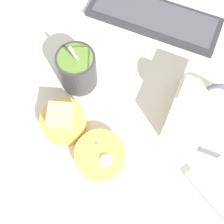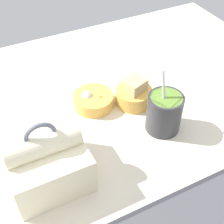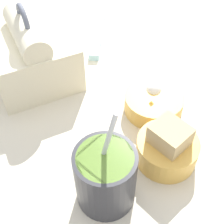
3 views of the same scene
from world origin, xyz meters
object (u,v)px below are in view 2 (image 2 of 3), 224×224
Objects in this scene: keyboard at (185,221)px; lunch_bag at (46,160)px; bento_bowl_snacks at (94,100)px; bento_bowl_sandwich at (134,94)px; soup_cup at (164,112)px.

lunch_bag is at bearing -47.81° from keyboard.
bento_bowl_sandwich is at bearing 160.21° from bento_bowl_snacks.
soup_cup is 1.56× the size of bento_bowl_snacks.
keyboard is 32.36cm from lunch_bag.
soup_cup is 21.33cm from bento_bowl_snacks.
soup_cup reaches higher than keyboard.
lunch_bag is 0.98× the size of soup_cup.
lunch_bag is 1.53× the size of bento_bowl_snacks.
bento_bowl_snacks is at bearing -136.77° from lunch_bag.
soup_cup reaches higher than bento_bowl_snacks.
bento_bowl_snacks is at bearing -87.44° from keyboard.
bento_bowl_snacks is (11.09, -3.99, -1.03)cm from bento_bowl_sandwich.
soup_cup is at bearing 98.81° from bento_bowl_sandwich.
keyboard is 28.28cm from soup_cup.
bento_bowl_snacks is (13.03, -16.49, -3.61)cm from soup_cup.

